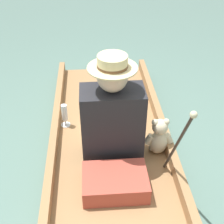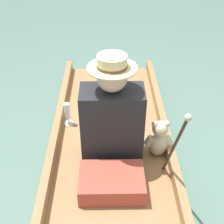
{
  "view_description": "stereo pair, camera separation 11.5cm",
  "coord_description": "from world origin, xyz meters",
  "px_view_note": "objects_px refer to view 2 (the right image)",
  "views": [
    {
      "loc": [
        -0.14,
        -1.87,
        1.9
      ],
      "look_at": [
        0.01,
        0.06,
        0.52
      ],
      "focal_mm": 50.0,
      "sensor_mm": 36.0,
      "label": 1
    },
    {
      "loc": [
        -0.02,
        -1.88,
        1.9
      ],
      "look_at": [
        0.01,
        0.06,
        0.52
      ],
      "focal_mm": 50.0,
      "sensor_mm": 36.0,
      "label": 2
    }
  ],
  "objects_px": {
    "teddy_bear": "(159,139)",
    "walking_cane": "(176,143)",
    "wine_glass": "(67,112)",
    "seated_person": "(112,118)"
  },
  "relations": [
    {
      "from": "seated_person",
      "to": "teddy_bear",
      "type": "xyz_separation_m",
      "value": [
        0.38,
        -0.06,
        -0.17
      ]
    },
    {
      "from": "teddy_bear",
      "to": "walking_cane",
      "type": "bearing_deg",
      "value": -86.44
    },
    {
      "from": "wine_glass",
      "to": "walking_cane",
      "type": "xyz_separation_m",
      "value": [
        0.81,
        -0.83,
        0.34
      ]
    },
    {
      "from": "teddy_bear",
      "to": "walking_cane",
      "type": "xyz_separation_m",
      "value": [
        0.03,
        -0.4,
        0.31
      ]
    },
    {
      "from": "teddy_bear",
      "to": "wine_glass",
      "type": "xyz_separation_m",
      "value": [
        -0.78,
        0.43,
        -0.03
      ]
    },
    {
      "from": "seated_person",
      "to": "wine_glass",
      "type": "relative_size",
      "value": 4.01
    },
    {
      "from": "seated_person",
      "to": "walking_cane",
      "type": "height_order",
      "value": "seated_person"
    },
    {
      "from": "teddy_bear",
      "to": "wine_glass",
      "type": "distance_m",
      "value": 0.89
    },
    {
      "from": "seated_person",
      "to": "wine_glass",
      "type": "height_order",
      "value": "seated_person"
    },
    {
      "from": "seated_person",
      "to": "teddy_bear",
      "type": "height_order",
      "value": "seated_person"
    }
  ]
}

